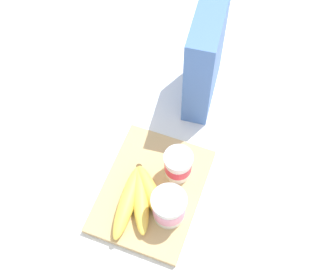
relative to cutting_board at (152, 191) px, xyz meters
The scene contains 6 objects.
ground_plane 0.01m from the cutting_board, ahead, with size 2.40×2.40×0.00m, color white.
cutting_board is the anchor object (origin of this frame).
cereal_box 0.34m from the cutting_board, behind, with size 0.20×0.07×0.28m, color #4770B7.
yogurt_cup_front 0.09m from the cutting_board, 145.64° to the left, with size 0.07×0.07×0.08m.
yogurt_cup_back 0.09m from the cutting_board, 53.65° to the left, with size 0.08×0.08×0.09m.
banana_bunch 0.05m from the cutting_board, 19.96° to the right, with size 0.19×0.14×0.04m.
Camera 1 is at (0.35, 0.17, 0.96)m, focal length 46.47 mm.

